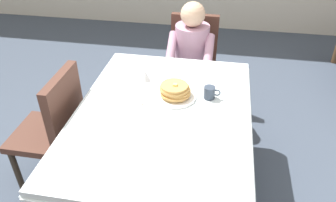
% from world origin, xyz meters
% --- Properties ---
extents(ground_plane, '(14.00, 14.00, 0.00)m').
position_xyz_m(ground_plane, '(0.00, 0.00, 0.00)').
color(ground_plane, '#3D4756').
extents(dining_table_main, '(1.12, 1.52, 0.74)m').
position_xyz_m(dining_table_main, '(0.00, 0.00, 0.65)').
color(dining_table_main, silver).
rests_on(dining_table_main, ground).
extents(chair_diner, '(0.44, 0.45, 0.93)m').
position_xyz_m(chair_diner, '(0.06, 1.17, 0.53)').
color(chair_diner, '#4C2D23').
rests_on(chair_diner, ground).
extents(diner_person, '(0.40, 0.43, 1.12)m').
position_xyz_m(diner_person, '(0.06, 1.01, 0.67)').
color(diner_person, '#B2849E').
rests_on(diner_person, ground).
extents(chair_left_side, '(0.45, 0.44, 0.93)m').
position_xyz_m(chair_left_side, '(-0.77, 0.00, 0.53)').
color(chair_left_side, '#4C2D23').
rests_on(chair_left_side, ground).
extents(plate_breakfast, '(0.28, 0.28, 0.02)m').
position_xyz_m(plate_breakfast, '(0.05, 0.17, 0.75)').
color(plate_breakfast, white).
rests_on(plate_breakfast, dining_table_main).
extents(breakfast_stack, '(0.21, 0.21, 0.09)m').
position_xyz_m(breakfast_stack, '(0.05, 0.18, 0.80)').
color(breakfast_stack, tan).
rests_on(breakfast_stack, plate_breakfast).
extents(cup_coffee, '(0.11, 0.08, 0.08)m').
position_xyz_m(cup_coffee, '(0.28, 0.21, 0.78)').
color(cup_coffee, '#333D4C').
rests_on(cup_coffee, dining_table_main).
extents(syrup_pitcher, '(0.08, 0.08, 0.07)m').
position_xyz_m(syrup_pitcher, '(-0.20, 0.36, 0.78)').
color(syrup_pitcher, silver).
rests_on(syrup_pitcher, dining_table_main).
extents(fork_left_of_plate, '(0.02, 0.18, 0.00)m').
position_xyz_m(fork_left_of_plate, '(-0.14, 0.15, 0.74)').
color(fork_left_of_plate, silver).
rests_on(fork_left_of_plate, dining_table_main).
extents(knife_right_of_plate, '(0.04, 0.20, 0.00)m').
position_xyz_m(knife_right_of_plate, '(0.24, 0.15, 0.74)').
color(knife_right_of_plate, silver).
rests_on(knife_right_of_plate, dining_table_main).
extents(spoon_near_edge, '(0.15, 0.02, 0.00)m').
position_xyz_m(spoon_near_edge, '(0.10, -0.14, 0.74)').
color(spoon_near_edge, silver).
rests_on(spoon_near_edge, dining_table_main).
extents(napkin_folded, '(0.18, 0.13, 0.01)m').
position_xyz_m(napkin_folded, '(-0.23, 0.07, 0.74)').
color(napkin_folded, white).
rests_on(napkin_folded, dining_table_main).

